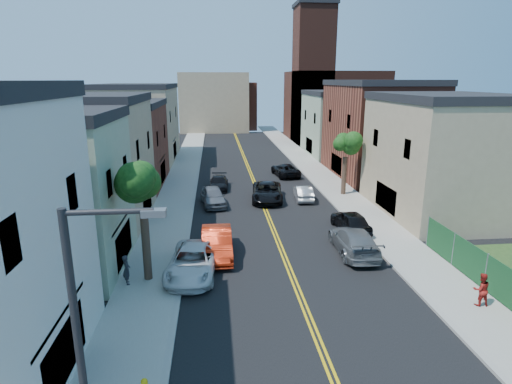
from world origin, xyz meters
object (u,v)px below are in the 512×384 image
object	(u,v)px
white_pickup	(193,262)
black_suv_lane	(267,192)
black_car_left	(219,183)
black_car_right	(351,221)
grey_car_left	(213,196)
silver_car_right	(303,193)
pedestrian_left	(127,270)
red_sedan	(217,243)
dark_car_right_far	(285,170)
pedestrian_right	(481,289)
grey_car_right	(354,241)

from	to	relation	value
white_pickup	black_suv_lane	xyz separation A→B (m)	(6.00, 14.46, 0.02)
black_car_left	black_car_right	bearing A→B (deg)	-51.87
grey_car_left	silver_car_right	bearing A→B (deg)	-1.38
black_car_left	pedestrian_left	size ratio (longest dim) A/B	2.73
red_sedan	silver_car_right	size ratio (longest dim) A/B	1.29
silver_car_right	dark_car_right_far	bearing A→B (deg)	-86.33
dark_car_right_far	black_car_right	bearing A→B (deg)	88.16
red_sedan	silver_car_right	world-z (taller)	red_sedan
black_suv_lane	pedestrian_right	bearing A→B (deg)	-61.63
red_sedan	black_car_right	bearing A→B (deg)	19.11
white_pickup	grey_car_right	world-z (taller)	grey_car_right
grey_car_right	dark_car_right_far	world-z (taller)	grey_car_right
grey_car_right	grey_car_left	bearing A→B (deg)	-50.02
grey_car_right	black_car_left	bearing A→B (deg)	-61.87
grey_car_left	red_sedan	bearing A→B (deg)	-96.55
black_suv_lane	pedestrian_left	xyz separation A→B (m)	(-9.41, -15.48, 0.16)
black_car_left	pedestrian_right	world-z (taller)	pedestrian_right
dark_car_right_far	pedestrian_right	size ratio (longest dim) A/B	3.10
grey_car_left	pedestrian_right	distance (m)	22.34
red_sedan	black_car_right	xyz separation A→B (m)	(9.64, 3.45, -0.09)
red_sedan	black_car_left	world-z (taller)	red_sedan
grey_car_left	black_suv_lane	xyz separation A→B (m)	(4.87, 1.02, -0.01)
grey_car_left	dark_car_right_far	xyz separation A→B (m)	(8.17, 10.72, -0.10)
grey_car_left	black_car_left	size ratio (longest dim) A/B	1.07
red_sedan	silver_car_right	bearing A→B (deg)	55.63
grey_car_right	black_car_right	world-z (taller)	grey_car_right
black_car_right	pedestrian_left	size ratio (longest dim) A/B	2.79
pedestrian_left	black_car_left	bearing A→B (deg)	-34.82
black_car_left	pedestrian_left	xyz separation A→B (m)	(-5.11, -20.01, 0.32)
black_suv_lane	red_sedan	bearing A→B (deg)	-104.82
red_sedan	pedestrian_left	world-z (taller)	pedestrian_left
red_sedan	black_car_right	world-z (taller)	red_sedan
black_suv_lane	black_car_left	bearing A→B (deg)	139.91
white_pickup	grey_car_right	size ratio (longest dim) A/B	1.01
grey_car_right	black_suv_lane	xyz separation A→B (m)	(-3.96, 12.35, -0.01)
white_pickup	silver_car_right	world-z (taller)	white_pickup
silver_car_right	grey_car_left	bearing A→B (deg)	10.07
red_sedan	black_car_right	size ratio (longest dim) A/B	1.15
grey_car_right	black_car_right	bearing A→B (deg)	-103.18
white_pickup	pedestrian_left	bearing A→B (deg)	-157.20
black_car_right	dark_car_right_far	world-z (taller)	black_car_right
grey_car_left	dark_car_right_far	size ratio (longest dim) A/B	0.93
grey_car_left	grey_car_right	xyz separation A→B (m)	(8.83, -11.33, 0.00)
silver_car_right	black_suv_lane	xyz separation A→B (m)	(-3.30, 0.10, 0.13)
dark_car_right_far	pedestrian_left	size ratio (longest dim) A/B	3.15
white_pickup	black_suv_lane	size ratio (longest dim) A/B	0.98
grey_car_left	dark_car_right_far	bearing A→B (deg)	44.90
white_pickup	black_car_right	world-z (taller)	white_pickup
grey_car_right	silver_car_right	size ratio (longest dim) A/B	1.38
black_car_right	silver_car_right	bearing A→B (deg)	-81.74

